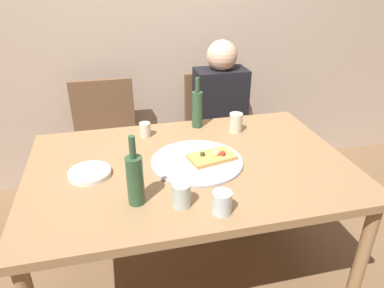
# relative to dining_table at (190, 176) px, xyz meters

# --- Properties ---
(ground_plane) EXTENTS (8.00, 8.00, 0.00)m
(ground_plane) POSITION_rel_dining_table_xyz_m (0.00, 0.00, -0.68)
(ground_plane) COLOR brown
(back_wall) EXTENTS (6.00, 0.10, 2.60)m
(back_wall) POSITION_rel_dining_table_xyz_m (0.00, 1.25, 0.62)
(back_wall) COLOR #BCA893
(back_wall) RESTS_ON ground_plane
(dining_table) EXTENTS (1.55, 1.01, 0.76)m
(dining_table) POSITION_rel_dining_table_xyz_m (0.00, 0.00, 0.00)
(dining_table) COLOR #99754C
(dining_table) RESTS_ON ground_plane
(pizza_tray) EXTENTS (0.45, 0.45, 0.01)m
(pizza_tray) POSITION_rel_dining_table_xyz_m (0.03, 0.00, 0.08)
(pizza_tray) COLOR #ADADB2
(pizza_tray) RESTS_ON dining_table
(pizza_slice_last) EXTENTS (0.24, 0.17, 0.05)m
(pizza_slice_last) POSITION_rel_dining_table_xyz_m (0.11, 0.00, 0.10)
(pizza_slice_last) COLOR tan
(pizza_slice_last) RESTS_ON pizza_tray
(wine_bottle) EXTENTS (0.07, 0.07, 0.30)m
(wine_bottle) POSITION_rel_dining_table_xyz_m (-0.28, -0.26, 0.19)
(wine_bottle) COLOR #2D5133
(wine_bottle) RESTS_ON dining_table
(beer_bottle) EXTENTS (0.06, 0.06, 0.30)m
(beer_bottle) POSITION_rel_dining_table_xyz_m (0.14, 0.41, 0.19)
(beer_bottle) COLOR #2D5133
(beer_bottle) RESTS_ON dining_table
(tumbler_near) EXTENTS (0.06, 0.06, 0.08)m
(tumbler_near) POSITION_rel_dining_table_xyz_m (-0.17, 0.35, 0.11)
(tumbler_near) COLOR beige
(tumbler_near) RESTS_ON dining_table
(tumbler_far) EXTENTS (0.07, 0.07, 0.11)m
(tumbler_far) POSITION_rel_dining_table_xyz_m (0.34, 0.30, 0.13)
(tumbler_far) COLOR beige
(tumbler_far) RESTS_ON dining_table
(wine_glass) EXTENTS (0.08, 0.08, 0.09)m
(wine_glass) POSITION_rel_dining_table_xyz_m (0.03, -0.40, 0.12)
(wine_glass) COLOR silver
(wine_glass) RESTS_ON dining_table
(short_glass) EXTENTS (0.07, 0.07, 0.10)m
(short_glass) POSITION_rel_dining_table_xyz_m (-0.11, -0.32, 0.12)
(short_glass) COLOR #B7C6BC
(short_glass) RESTS_ON dining_table
(plate_stack) EXTENTS (0.19, 0.19, 0.02)m
(plate_stack) POSITION_rel_dining_table_xyz_m (-0.47, -0.00, 0.09)
(plate_stack) COLOR white
(plate_stack) RESTS_ON dining_table
(chair_left) EXTENTS (0.44, 0.44, 0.90)m
(chair_left) POSITION_rel_dining_table_xyz_m (-0.40, 0.91, -0.17)
(chair_left) COLOR brown
(chair_left) RESTS_ON ground_plane
(chair_right) EXTENTS (0.44, 0.44, 0.90)m
(chair_right) POSITION_rel_dining_table_xyz_m (0.42, 0.91, -0.17)
(chair_right) COLOR brown
(chair_right) RESTS_ON ground_plane
(guest_in_sweater) EXTENTS (0.36, 0.56, 1.17)m
(guest_in_sweater) POSITION_rel_dining_table_xyz_m (0.42, 0.76, -0.04)
(guest_in_sweater) COLOR black
(guest_in_sweater) RESTS_ON ground_plane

